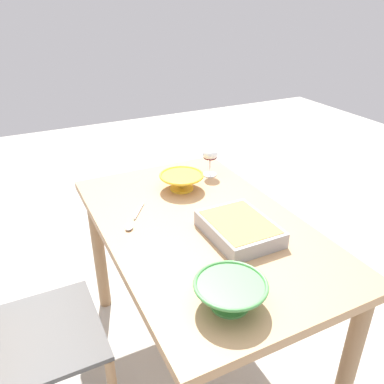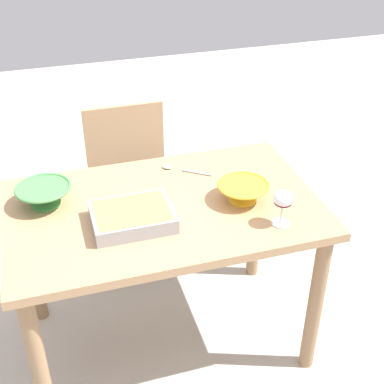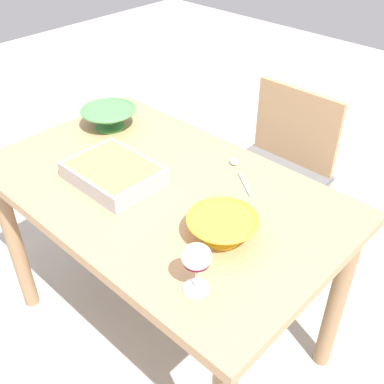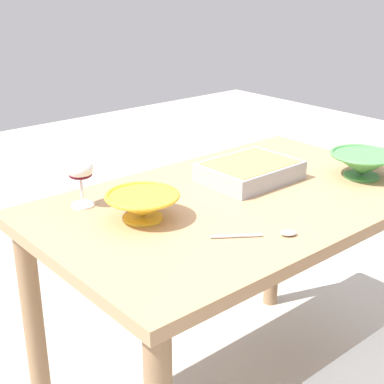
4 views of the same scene
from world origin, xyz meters
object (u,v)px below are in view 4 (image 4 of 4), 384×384
small_bowl (363,164)px  mixing_bowl (143,205)px  dining_table (237,231)px  casserole_dish (250,170)px  serving_spoon (272,234)px  wine_glass (80,172)px

small_bowl → mixing_bowl: bearing=-14.5°
dining_table → small_bowl: small_bowl is taller
casserole_dish → serving_spoon: bearing=51.7°
wine_glass → casserole_dish: size_ratio=0.48×
casserole_dish → serving_spoon: size_ratio=1.55×
mixing_bowl → small_bowl: 0.80m
wine_glass → small_bowl: (-0.85, 0.40, -0.06)m
wine_glass → mixing_bowl: bearing=112.1°
dining_table → serving_spoon: bearing=63.3°
serving_spoon → casserole_dish: bearing=-128.3°
wine_glass → serving_spoon: bearing=118.2°
wine_glass → casserole_dish: 0.57m
wine_glass → serving_spoon: size_ratio=0.75×
wine_glass → mixing_bowl: wine_glass is taller
casserole_dish → mixing_bowl: mixing_bowl is taller
mixing_bowl → small_bowl: small_bowl is taller
small_bowl → serving_spoon: (0.58, 0.11, -0.04)m
casserole_dish → small_bowl: small_bowl is taller
dining_table → small_bowl: bearing=162.5°
casserole_dish → small_bowl: (-0.31, 0.23, 0.01)m
wine_glass → mixing_bowl: 0.22m
serving_spoon → small_bowl: bearing=-169.1°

